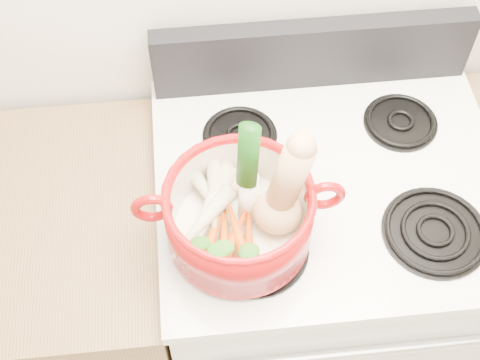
{
  "coord_description": "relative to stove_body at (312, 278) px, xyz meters",
  "views": [
    {
      "loc": [
        -0.29,
        0.58,
        2.17
      ],
      "look_at": [
        -0.22,
        1.25,
        1.19
      ],
      "focal_mm": 50.0,
      "sensor_mm": 36.0,
      "label": 1
    }
  ],
  "objects": [
    {
      "name": "parsnip_4",
      "position": [
        -0.26,
        -0.07,
        0.58
      ],
      "size": [
        0.06,
        0.21,
        0.06
      ],
      "primitive_type": "cone",
      "rotation": [
        1.66,
        0.0,
        -0.08
      ],
      "color": "beige",
      "rests_on": "dutch_oven"
    },
    {
      "name": "burner_back_right",
      "position": [
        0.19,
        0.14,
        0.5
      ],
      "size": [
        0.17,
        0.17,
        0.02
      ],
      "primitive_type": "cylinder",
      "color": "black",
      "rests_on": "cooktop"
    },
    {
      "name": "parsnip_3",
      "position": [
        -0.3,
        -0.14,
        0.58
      ],
      "size": [
        0.16,
        0.16,
        0.06
      ],
      "primitive_type": "cone",
      "rotation": [
        1.66,
        0.0,
        -0.77
      ],
      "color": "beige",
      "rests_on": "dutch_oven"
    },
    {
      "name": "cooktop",
      "position": [
        0.0,
        0.0,
        0.47
      ],
      "size": [
        0.78,
        0.67,
        0.03
      ],
      "primitive_type": "cube",
      "color": "silver",
      "rests_on": "stove_body"
    },
    {
      "name": "carrot_4",
      "position": [
        -0.23,
        -0.18,
        0.58
      ],
      "size": [
        0.05,
        0.15,
        0.04
      ],
      "primitive_type": "cone",
      "rotation": [
        1.66,
        0.0,
        0.16
      ],
      "color": "#C14F09",
      "rests_on": "dutch_oven"
    },
    {
      "name": "burner_front_left",
      "position": [
        -0.19,
        -0.16,
        0.5
      ],
      "size": [
        0.22,
        0.22,
        0.02
      ],
      "primitive_type": "cylinder",
      "color": "black",
      "rests_on": "cooktop"
    },
    {
      "name": "burner_back_left",
      "position": [
        -0.19,
        0.14,
        0.5
      ],
      "size": [
        0.17,
        0.17,
        0.02
      ],
      "primitive_type": "cylinder",
      "color": "black",
      "rests_on": "cooktop"
    },
    {
      "name": "pot_handle_left",
      "position": [
        -0.39,
        -0.13,
        0.63
      ],
      "size": [
        0.08,
        0.02,
        0.08
      ],
      "primitive_type": "torus",
      "rotation": [
        1.57,
        0.0,
        -0.02
      ],
      "color": "#94090B",
      "rests_on": "dutch_oven"
    },
    {
      "name": "carrot_3",
      "position": [
        -0.24,
        -0.18,
        0.57
      ],
      "size": [
        0.09,
        0.14,
        0.04
      ],
      "primitive_type": "cone",
      "rotation": [
        1.66,
        0.0,
        -0.47
      ],
      "color": "red",
      "rests_on": "dutch_oven"
    },
    {
      "name": "parsnip_2",
      "position": [
        -0.28,
        -0.06,
        0.57
      ],
      "size": [
        0.11,
        0.17,
        0.05
      ],
      "primitive_type": "cone",
      "rotation": [
        1.66,
        0.0,
        0.49
      ],
      "color": "beige",
      "rests_on": "dutch_oven"
    },
    {
      "name": "oven_handle",
      "position": [
        0.0,
        -0.34,
        0.32
      ],
      "size": [
        0.6,
        0.02,
        0.02
      ],
      "primitive_type": "cylinder",
      "rotation": [
        0.0,
        1.57,
        0.0
      ],
      "color": "silver",
      "rests_on": "stove_body"
    },
    {
      "name": "dutch_oven",
      "position": [
        -0.22,
        -0.13,
        0.58
      ],
      "size": [
        0.3,
        0.3,
        0.15
      ],
      "primitive_type": "cylinder",
      "rotation": [
        0.0,
        0.0,
        -0.02
      ],
      "color": "#94090B",
      "rests_on": "burner_front_left"
    },
    {
      "name": "ginger",
      "position": [
        -0.21,
        -0.03,
        0.56
      ],
      "size": [
        0.1,
        0.09,
        0.04
      ],
      "primitive_type": "ellipsoid",
      "rotation": [
        0.0,
        0.0,
        0.41
      ],
      "color": "tan",
      "rests_on": "dutch_oven"
    },
    {
      "name": "parsnip_1",
      "position": [
        -0.28,
        -0.12,
        0.57
      ],
      "size": [
        0.15,
        0.23,
        0.07
      ],
      "primitive_type": "cone",
      "rotation": [
        1.66,
        0.0,
        -0.47
      ],
      "color": "beige",
      "rests_on": "dutch_oven"
    },
    {
      "name": "parsnip_0",
      "position": [
        -0.26,
        -0.11,
        0.56
      ],
      "size": [
        0.1,
        0.24,
        0.07
      ],
      "primitive_type": "cone",
      "rotation": [
        1.66,
        0.0,
        -0.23
      ],
      "color": "beige",
      "rests_on": "dutch_oven"
    },
    {
      "name": "carrot_1",
      "position": [
        -0.28,
        -0.16,
        0.56
      ],
      "size": [
        0.08,
        0.14,
        0.04
      ],
      "primitive_type": "cone",
      "rotation": [
        1.66,
        0.0,
        -0.37
      ],
      "color": "#C13D09",
      "rests_on": "dutch_oven"
    },
    {
      "name": "control_backsplash",
      "position": [
        0.0,
        0.3,
        0.58
      ],
      "size": [
        0.76,
        0.05,
        0.18
      ],
      "primitive_type": "cube",
      "color": "black",
      "rests_on": "cooktop"
    },
    {
      "name": "carrot_2",
      "position": [
        -0.21,
        -0.18,
        0.57
      ],
      "size": [
        0.05,
        0.16,
        0.04
      ],
      "primitive_type": "cone",
      "rotation": [
        1.66,
        0.0,
        -0.11
      ],
      "color": "#CC3F0A",
      "rests_on": "dutch_oven"
    },
    {
      "name": "squash",
      "position": [
        -0.14,
        -0.13,
        0.67
      ],
      "size": [
        0.17,
        0.14,
        0.27
      ],
      "primitive_type": null,
      "rotation": [
        0.0,
        0.17,
        -0.29
      ],
      "color": "tan",
      "rests_on": "dutch_oven"
    },
    {
      "name": "stove_body",
      "position": [
        0.0,
        0.0,
        0.0
      ],
      "size": [
        0.76,
        0.65,
        0.92
      ],
      "primitive_type": "cube",
      "color": "silver",
      "rests_on": "floor"
    },
    {
      "name": "pot_handle_right",
      "position": [
        -0.05,
        -0.13,
        0.63
      ],
      "size": [
        0.08,
        0.02,
        0.08
      ],
      "primitive_type": "torus",
      "rotation": [
        1.57,
        0.0,
        -0.02
      ],
      "color": "#94090B",
      "rests_on": "dutch_oven"
    },
    {
      "name": "burner_front_right",
      "position": [
        0.19,
        -0.16,
        0.5
      ],
      "size": [
        0.22,
        0.22,
        0.02
      ],
      "primitive_type": "cylinder",
      "color": "black",
      "rests_on": "cooktop"
    },
    {
      "name": "carrot_0",
      "position": [
        -0.25,
        -0.16,
        0.56
      ],
      "size": [
        0.04,
        0.16,
        0.04
      ],
      "primitive_type": "cone",
      "rotation": [
        1.66,
        0.0,
        -0.08
      ],
      "color": "#D0470A",
      "rests_on": "dutch_oven"
    },
    {
      "name": "leek",
      "position": [
        -0.2,
        -0.1,
        0.67
      ],
      "size": [
        0.07,
        0.09,
        0.27
      ],
      "primitive_type": "cylinder",
      "rotation": [
        -0.14,
        0.0,
        -0.41
      ],
      "color": "white",
      "rests_on": "dutch_oven"
    }
  ]
}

